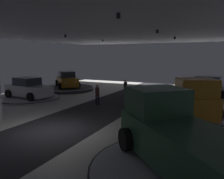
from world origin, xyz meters
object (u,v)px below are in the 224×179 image
object	(u,v)px
display_car_mid_left	(28,89)
display_car_far_left	(67,80)
visitor_walking_near	(125,87)
pickup_truck_near_right	(179,137)
display_platform_far_right	(205,97)
display_platform_mid_left	(29,99)
pickup_truck_mid_right	(188,99)
display_car_far_right	(206,87)
display_platform_far_left	(67,88)
display_platform_near_right	(183,174)
display_platform_mid_right	(185,114)
visitor_walking_far	(97,94)

from	to	relation	value
display_car_mid_left	display_car_far_left	bearing A→B (deg)	94.32
display_car_mid_left	visitor_walking_near	bearing A→B (deg)	37.01
pickup_truck_near_right	display_car_mid_left	xyz separation A→B (m)	(-13.66, 6.94, -0.25)
display_platform_far_right	display_platform_mid_left	bearing A→B (deg)	-151.83
pickup_truck_mid_right	visitor_walking_near	size ratio (longest dim) A/B	3.58
display_platform_far_right	display_car_far_right	bearing A→B (deg)	-7.78
display_platform_far_left	visitor_walking_near	bearing A→B (deg)	-6.42
display_platform_near_right	pickup_truck_mid_right	world-z (taller)	pickup_truck_mid_right
display_platform_near_right	display_car_far_left	bearing A→B (deg)	137.41
display_car_far_right	pickup_truck_mid_right	distance (m)	7.36
display_platform_far_right	display_car_mid_left	size ratio (longest dim) A/B	1.08
display_platform_near_right	display_car_far_left	distance (m)	19.50
display_platform_mid_right	pickup_truck_mid_right	world-z (taller)	pickup_truck_mid_right
pickup_truck_mid_right	visitor_walking_far	size ratio (longest dim) A/B	3.58
display_platform_near_right	display_platform_far_right	bearing A→B (deg)	90.80
display_platform_mid_left	display_car_mid_left	bearing A→B (deg)	173.88
display_platform_near_right	display_car_mid_left	bearing A→B (deg)	152.70
display_platform_near_right	visitor_walking_far	size ratio (longest dim) A/B	3.71
display_car_far_left	visitor_walking_far	size ratio (longest dim) A/B	2.69
display_car_mid_left	display_platform_far_right	bearing A→B (deg)	28.11
display_platform_far_right	display_platform_far_left	distance (m)	14.17
display_car_far_right	display_car_mid_left	xyz separation A→B (m)	(-13.71, -7.30, -0.06)
pickup_truck_near_right	visitor_walking_near	distance (m)	13.89
display_platform_near_right	display_platform_mid_right	size ratio (longest dim) A/B	1.04
display_platform_far_right	visitor_walking_near	distance (m)	7.19
display_platform_far_right	pickup_truck_near_right	world-z (taller)	pickup_truck_near_right
display_platform_mid_left	visitor_walking_far	distance (m)	6.38
display_platform_near_right	display_platform_far_left	bearing A→B (deg)	137.41
display_platform_mid_right	display_car_far_right	bearing A→B (deg)	83.58
display_platform_far_right	display_platform_near_right	distance (m)	14.48
display_platform_far_right	display_car_far_right	distance (m)	0.90
pickup_truck_near_right	visitor_walking_far	distance (m)	10.70
display_car_far_left	visitor_walking_near	world-z (taller)	display_car_far_left
pickup_truck_near_right	visitor_walking_near	world-z (taller)	pickup_truck_near_right
display_platform_mid_left	display_platform_far_left	size ratio (longest dim) A/B	0.89
display_platform_near_right	display_platform_mid_right	distance (m)	7.50
visitor_walking_near	display_platform_near_right	bearing A→B (deg)	-60.35
pickup_truck_mid_right	display_car_far_left	xyz separation A→B (m)	(-13.50, 6.04, -0.07)
display_car_mid_left	display_platform_mid_left	bearing A→B (deg)	-6.12
pickup_truck_near_right	display_platform_mid_right	xyz separation A→B (m)	(-0.74, 7.21, -1.11)
display_car_far_left	visitor_walking_far	bearing A→B (deg)	-37.44
visitor_walking_near	display_car_far_left	bearing A→B (deg)	173.43
pickup_truck_near_right	display_platform_far_left	distance (m)	19.15
display_platform_mid_left	visitor_walking_far	world-z (taller)	visitor_walking_far
display_car_far_right	pickup_truck_mid_right	world-z (taller)	pickup_truck_mid_right
visitor_walking_far	display_platform_mid_left	bearing A→B (deg)	-172.41
display_platform_mid_left	display_platform_mid_right	bearing A→B (deg)	1.22
display_car_far_right	display_car_mid_left	bearing A→B (deg)	-151.96
display_platform_near_right	display_platform_mid_right	world-z (taller)	display_platform_near_right
display_platform_far_right	display_platform_near_right	world-z (taller)	display_platform_near_right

